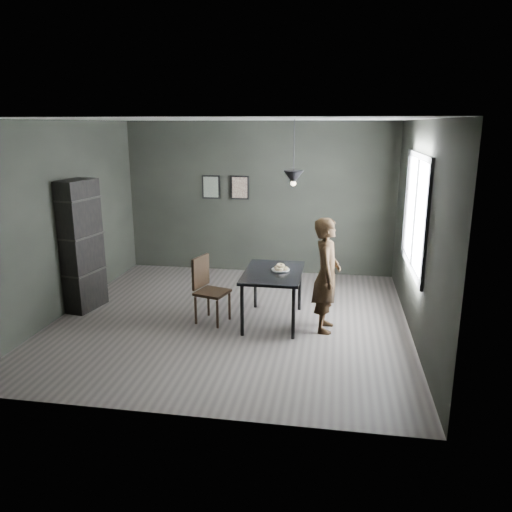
% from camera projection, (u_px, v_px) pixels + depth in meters
% --- Properties ---
extents(ground, '(5.00, 5.00, 0.00)m').
position_uv_depth(ground, '(232.00, 319.00, 7.24)').
color(ground, '#3C3734').
rests_on(ground, ground).
extents(back_wall, '(5.00, 0.10, 2.80)m').
position_uv_depth(back_wall, '(259.00, 198.00, 9.26)').
color(back_wall, black).
rests_on(back_wall, ground).
extents(ceiling, '(5.00, 5.00, 0.02)m').
position_uv_depth(ceiling, '(229.00, 119.00, 6.52)').
color(ceiling, silver).
rests_on(ceiling, ground).
extents(window_assembly, '(0.04, 1.96, 1.56)m').
position_uv_depth(window_assembly, '(415.00, 213.00, 6.63)').
color(window_assembly, white).
rests_on(window_assembly, ground).
extents(cafe_table, '(0.80, 1.20, 0.75)m').
position_uv_depth(cafe_table, '(273.00, 277.00, 6.97)').
color(cafe_table, black).
rests_on(cafe_table, ground).
extents(white_plate, '(0.23, 0.23, 0.01)m').
position_uv_depth(white_plate, '(281.00, 270.00, 6.99)').
color(white_plate, silver).
rests_on(white_plate, cafe_table).
extents(donut_pile, '(0.20, 0.21, 0.09)m').
position_uv_depth(donut_pile, '(281.00, 268.00, 6.98)').
color(donut_pile, beige).
rests_on(donut_pile, white_plate).
extents(woman, '(0.39, 0.58, 1.56)m').
position_uv_depth(woman, '(327.00, 275.00, 6.68)').
color(woman, black).
rests_on(woman, ground).
extents(wood_chair, '(0.51, 0.51, 0.95)m').
position_uv_depth(wood_chair, '(207.00, 285.00, 7.04)').
color(wood_chair, black).
rests_on(wood_chair, ground).
extents(shelf_unit, '(0.48, 0.71, 1.96)m').
position_uv_depth(shelf_unit, '(80.00, 246.00, 7.44)').
color(shelf_unit, black).
rests_on(shelf_unit, ground).
extents(pendant_lamp, '(0.28, 0.28, 0.86)m').
position_uv_depth(pendant_lamp, '(293.00, 177.00, 6.67)').
color(pendant_lamp, black).
rests_on(pendant_lamp, ground).
extents(framed_print_left, '(0.34, 0.04, 0.44)m').
position_uv_depth(framed_print_left, '(211.00, 187.00, 9.32)').
color(framed_print_left, black).
rests_on(framed_print_left, ground).
extents(framed_print_right, '(0.34, 0.04, 0.44)m').
position_uv_depth(framed_print_right, '(240.00, 188.00, 9.23)').
color(framed_print_right, black).
rests_on(framed_print_right, ground).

